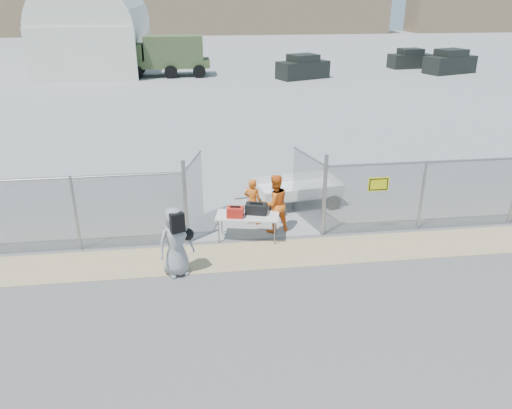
{
  "coord_description": "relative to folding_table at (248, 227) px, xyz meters",
  "views": [
    {
      "loc": [
        -1.71,
        -11.01,
        6.73
      ],
      "look_at": [
        0.0,
        2.0,
        1.1
      ],
      "focal_mm": 35.0,
      "sensor_mm": 36.0,
      "label": 1
    }
  ],
  "objects": [
    {
      "name": "security_worker_right",
      "position": [
        0.87,
        0.42,
        0.52
      ],
      "size": [
        1.04,
        0.91,
        1.81
      ],
      "primitive_type": "imported",
      "rotation": [
        0.0,
        0.0,
        3.44
      ],
      "color": "orange",
      "rests_on": "ground"
    },
    {
      "name": "parked_vehicle_far",
      "position": [
        21.38,
        29.61,
        0.63
      ],
      "size": [
        4.89,
        3.35,
        2.02
      ],
      "primitive_type": null,
      "rotation": [
        0.0,
        0.0,
        0.33
      ],
      "color": "black",
      "rests_on": "ground"
    },
    {
      "name": "visitor",
      "position": [
        -2.02,
        -1.71,
        0.54
      ],
      "size": [
        1.06,
        0.87,
        1.85
      ],
      "primitive_type": "imported",
      "rotation": [
        0.0,
        0.0,
        0.37
      ],
      "color": "gray",
      "rests_on": "ground"
    },
    {
      "name": "ground",
      "position": [
        0.25,
        -2.03,
        -0.38
      ],
      "size": [
        160.0,
        160.0,
        0.0
      ],
      "primitive_type": "plane",
      "color": "#5A5858"
    },
    {
      "name": "chain_link_fence",
      "position": [
        0.25,
        -0.03,
        0.72
      ],
      "size": [
        40.0,
        0.2,
        2.2
      ],
      "primitive_type": null,
      "color": "gray",
      "rests_on": "ground"
    },
    {
      "name": "orange_bag",
      "position": [
        -0.36,
        -0.07,
        0.53
      ],
      "size": [
        0.52,
        0.4,
        0.29
      ],
      "primitive_type": "cube",
      "rotation": [
        0.0,
        0.0,
        -0.21
      ],
      "color": "red",
      "rests_on": "folding_table"
    },
    {
      "name": "parked_vehicle_mid",
      "position": [
        19.25,
        33.21,
        0.49
      ],
      "size": [
        4.02,
        2.16,
        1.74
      ],
      "primitive_type": null,
      "rotation": [
        0.0,
        0.0,
        0.11
      ],
      "color": "black",
      "rests_on": "ground"
    },
    {
      "name": "utility_trailer",
      "position": [
        1.98,
        2.39,
        0.05
      ],
      "size": [
        3.86,
        2.4,
        0.88
      ],
      "primitive_type": null,
      "rotation": [
        0.0,
        0.0,
        0.15
      ],
      "color": "white",
      "rests_on": "ground"
    },
    {
      "name": "military_truck",
      "position": [
        -3.18,
        31.23,
        1.28
      ],
      "size": [
        6.97,
        2.59,
        3.32
      ],
      "primitive_type": null,
      "rotation": [
        0.0,
        0.0,
        0.0
      ],
      "color": "#44542E",
      "rests_on": "ground"
    },
    {
      "name": "quonset_hangar",
      "position": [
        -9.75,
        37.97,
        3.62
      ],
      "size": [
        9.0,
        18.0,
        8.0
      ],
      "primitive_type": null,
      "color": "silver",
      "rests_on": "ground"
    },
    {
      "name": "black_duffel",
      "position": [
        0.27,
        0.08,
        0.53
      ],
      "size": [
        0.69,
        0.52,
        0.3
      ],
      "primitive_type": "cube",
      "rotation": [
        0.0,
        0.0,
        -0.29
      ],
      "color": "black",
      "rests_on": "folding_table"
    },
    {
      "name": "dirt_strip",
      "position": [
        0.25,
        -1.03,
        -0.38
      ],
      "size": [
        44.0,
        1.6,
        0.01
      ],
      "primitive_type": "cube",
      "color": "tan",
      "rests_on": "ground"
    },
    {
      "name": "folding_table",
      "position": [
        0.0,
        0.0,
        0.0
      ],
      "size": [
        1.92,
        1.11,
        0.77
      ],
      "primitive_type": null,
      "rotation": [
        0.0,
        0.0,
        -0.21
      ],
      "color": "white",
      "rests_on": "ground"
    },
    {
      "name": "security_worker_left",
      "position": [
        0.28,
        1.02,
        0.37
      ],
      "size": [
        0.65,
        0.56,
        1.5
      ],
      "primitive_type": "imported",
      "rotation": [
        0.0,
        0.0,
        2.71
      ],
      "color": "orange",
      "rests_on": "ground"
    },
    {
      "name": "tarmac_inside",
      "position": [
        0.25,
        39.97,
        -0.38
      ],
      "size": [
        160.0,
        80.0,
        0.01
      ],
      "primitive_type": "cube",
      "color": "#949494",
      "rests_on": "ground"
    },
    {
      "name": "distant_hills",
      "position": [
        5.25,
        75.97,
        4.12
      ],
      "size": [
        140.0,
        6.0,
        9.0
      ],
      "primitive_type": null,
      "color": "#7F684F",
      "rests_on": "ground"
    },
    {
      "name": "parked_vehicle_near",
      "position": [
        7.89,
        28.46,
        0.57
      ],
      "size": [
        4.63,
        3.35,
        1.91
      ],
      "primitive_type": null,
      "rotation": [
        0.0,
        0.0,
        0.38
      ],
      "color": "black",
      "rests_on": "ground"
    }
  ]
}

